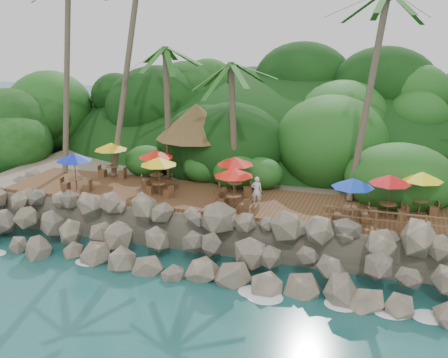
% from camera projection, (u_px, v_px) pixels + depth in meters
% --- Properties ---
extents(ground, '(140.00, 140.00, 0.00)m').
position_uv_depth(ground, '(183.00, 282.00, 25.14)').
color(ground, '#19514F').
rests_on(ground, ground).
extents(land_base, '(32.00, 25.20, 2.10)m').
position_uv_depth(land_base, '(267.00, 173.00, 39.40)').
color(land_base, gray).
rests_on(land_base, ground).
extents(jungle_hill, '(44.80, 28.00, 15.40)m').
position_uv_depth(jungle_hill, '(288.00, 163.00, 46.52)').
color(jungle_hill, '#143811').
rests_on(jungle_hill, ground).
extents(seawall, '(29.00, 4.00, 2.30)m').
position_uv_depth(seawall, '(199.00, 244.00, 26.64)').
color(seawall, gray).
rests_on(seawall, ground).
extents(terrace, '(26.00, 5.00, 0.20)m').
position_uv_depth(terrace, '(224.00, 199.00, 29.98)').
color(terrace, brown).
rests_on(terrace, land_base).
extents(jungle_foliage, '(44.00, 16.00, 12.00)m').
position_uv_depth(jungle_foliage, '(263.00, 191.00, 38.79)').
color(jungle_foliage, '#143811').
rests_on(jungle_foliage, ground).
extents(foam_line, '(25.20, 0.80, 0.06)m').
position_uv_depth(foam_line, '(186.00, 279.00, 25.41)').
color(foam_line, white).
rests_on(foam_line, ground).
extents(palms, '(33.26, 7.04, 14.08)m').
position_uv_depth(palms, '(236.00, 9.00, 29.61)').
color(palms, brown).
rests_on(palms, ground).
extents(palapa, '(5.19, 5.19, 4.60)m').
position_uv_depth(palapa, '(196.00, 121.00, 33.63)').
color(palapa, brown).
rests_on(palapa, ground).
extents(dining_clusters, '(20.99, 5.27, 2.25)m').
position_uv_depth(dining_clusters, '(228.00, 167.00, 29.10)').
color(dining_clusters, brown).
rests_on(dining_clusters, terrace).
extents(railing, '(6.10, 0.10, 1.00)m').
position_uv_depth(railing, '(388.00, 220.00, 24.93)').
color(railing, brown).
rests_on(railing, terrace).
extents(waiter, '(0.64, 0.49, 1.56)m').
position_uv_depth(waiter, '(257.00, 191.00, 28.63)').
color(waiter, white).
rests_on(waiter, terrace).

